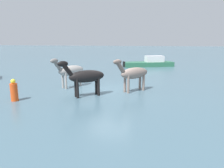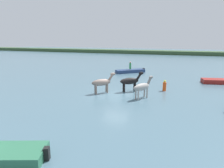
# 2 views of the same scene
# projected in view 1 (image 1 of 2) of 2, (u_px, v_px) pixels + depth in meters

# --- Properties ---
(ground_plane) EXTENTS (184.15, 184.15, 0.00)m
(ground_plane) POSITION_uv_depth(u_px,v_px,m) (109.00, 91.00, 12.63)
(ground_plane) COLOR #476675
(horse_chestnut_trailing) EXTENTS (2.30, 1.86, 2.00)m
(horse_chestnut_trailing) POSITION_uv_depth(u_px,v_px,m) (85.00, 77.00, 11.15)
(horse_chestnut_trailing) COLOR black
(horse_chestnut_trailing) RESTS_ON ground_plane
(horse_gray_outer) EXTENTS (2.09, 2.11, 2.00)m
(horse_gray_outer) POSITION_uv_depth(u_px,v_px,m) (133.00, 73.00, 12.23)
(horse_gray_outer) COLOR gray
(horse_gray_outer) RESTS_ON ground_plane
(horse_dun_straggler) EXTENTS (1.61, 2.37, 1.96)m
(horse_dun_straggler) POSITION_uv_depth(u_px,v_px,m) (70.00, 71.00, 13.34)
(horse_dun_straggler) COLOR #9E9993
(horse_dun_straggler) RESTS_ON ground_plane
(boat_launch_far) EXTENTS (5.89, 3.46, 1.37)m
(boat_launch_far) POSITION_uv_depth(u_px,v_px,m) (150.00, 64.00, 24.03)
(boat_launch_far) COLOR #2D6B4C
(boat_launch_far) RESTS_ON ground_plane
(buoy_channel_marker) EXTENTS (0.36, 0.36, 1.14)m
(buoy_channel_marker) POSITION_uv_depth(u_px,v_px,m) (14.00, 91.00, 10.44)
(buoy_channel_marker) COLOR #E54C19
(buoy_channel_marker) RESTS_ON ground_plane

